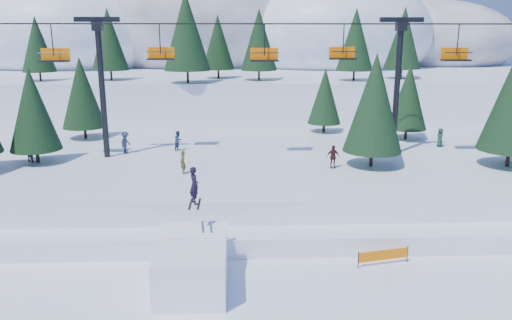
{
  "coord_description": "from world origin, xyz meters",
  "views": [
    {
      "loc": [
        0.9,
        -19.3,
        11.67
      ],
      "look_at": [
        1.89,
        6.0,
        5.2
      ],
      "focal_mm": 35.0,
      "sensor_mm": 36.0,
      "label": 1
    }
  ],
  "objects_px": {
    "banner_near": "(383,255)",
    "chairlift": "(239,66)",
    "jump_kicker": "(192,266)",
    "banner_far": "(386,237)"
  },
  "relations": [
    {
      "from": "jump_kicker",
      "to": "banner_far",
      "type": "xyz_separation_m",
      "value": [
        10.47,
        4.51,
        -0.67
      ]
    },
    {
      "from": "jump_kicker",
      "to": "banner_near",
      "type": "bearing_deg",
      "value": 12.92
    },
    {
      "from": "jump_kicker",
      "to": "chairlift",
      "type": "xyz_separation_m",
      "value": [
        2.37,
        16.14,
        8.11
      ]
    },
    {
      "from": "chairlift",
      "to": "banner_near",
      "type": "relative_size",
      "value": 16.47
    },
    {
      "from": "chairlift",
      "to": "banner_far",
      "type": "height_order",
      "value": "chairlift"
    },
    {
      "from": "jump_kicker",
      "to": "chairlift",
      "type": "bearing_deg",
      "value": 81.65
    },
    {
      "from": "chairlift",
      "to": "banner_near",
      "type": "distance_m",
      "value": 18.0
    },
    {
      "from": "jump_kicker",
      "to": "chairlift",
      "type": "height_order",
      "value": "chairlift"
    },
    {
      "from": "jump_kicker",
      "to": "banner_near",
      "type": "relative_size",
      "value": 1.99
    },
    {
      "from": "banner_near",
      "to": "chairlift",
      "type": "bearing_deg",
      "value": 117.55
    }
  ]
}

